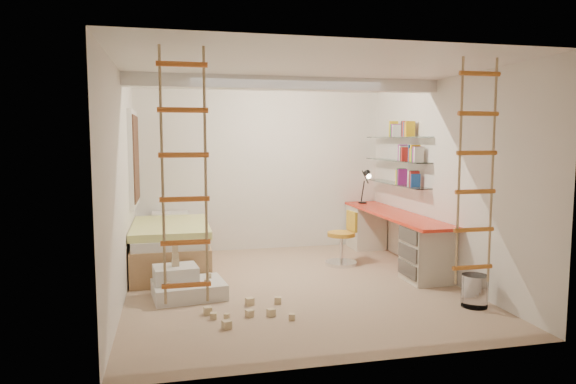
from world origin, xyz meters
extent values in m
plane|color=tan|center=(0.00, 0.00, 0.00)|extent=(4.50, 4.50, 0.00)
cube|color=white|center=(0.00, 0.30, 2.52)|extent=(4.00, 0.18, 0.16)
cube|color=white|center=(-1.97, 1.50, 1.55)|extent=(0.06, 1.15, 1.35)
cube|color=#4C2D1E|center=(-1.93, 1.50, 1.55)|extent=(0.02, 1.00, 1.20)
cylinder|color=white|center=(1.75, -1.20, 0.18)|extent=(0.28, 0.28, 0.35)
cube|color=red|center=(1.72, 0.83, 0.73)|extent=(0.55, 2.80, 0.04)
cube|color=beige|center=(1.72, 1.93, 0.35)|extent=(0.52, 0.55, 0.71)
cube|color=beige|center=(1.72, -0.17, 0.35)|extent=(0.52, 0.55, 0.71)
cube|color=#4C4742|center=(1.45, -0.17, 0.61)|extent=(0.02, 0.50, 0.18)
cube|color=#4C4742|center=(1.45, -0.17, 0.39)|extent=(0.02, 0.50, 0.18)
cube|color=#4C4742|center=(1.45, -0.17, 0.17)|extent=(0.02, 0.50, 0.18)
cube|color=white|center=(1.87, 1.13, 1.15)|extent=(0.25, 1.80, 0.01)
cube|color=white|center=(1.87, 1.13, 1.50)|extent=(0.25, 1.80, 0.01)
cube|color=white|center=(1.87, 1.13, 1.85)|extent=(0.25, 1.80, 0.01)
cube|color=#AD7F51|center=(-1.48, 1.23, 0.23)|extent=(1.00, 2.00, 0.45)
cube|color=white|center=(-1.48, 1.23, 0.51)|extent=(0.95, 1.95, 0.12)
cube|color=yellow|center=(-1.48, 1.08, 0.62)|extent=(1.02, 1.60, 0.10)
cube|color=white|center=(-1.48, 2.03, 0.63)|extent=(0.55, 0.35, 0.12)
cylinder|color=black|center=(1.67, 1.98, 0.76)|extent=(0.14, 0.14, 0.02)
cylinder|color=black|center=(1.67, 1.98, 0.95)|extent=(0.02, 0.15, 0.36)
cylinder|color=black|center=(1.67, 1.88, 1.20)|extent=(0.02, 0.27, 0.20)
cone|color=black|center=(1.67, 1.76, 1.25)|extent=(0.12, 0.14, 0.15)
cylinder|color=#FFEABF|center=(1.67, 1.72, 1.22)|extent=(0.08, 0.04, 0.08)
cylinder|color=gold|center=(0.93, 0.90, 0.45)|extent=(0.44, 0.44, 0.06)
cube|color=gold|center=(1.09, 0.91, 0.64)|extent=(0.06, 0.31, 0.29)
cylinder|color=silver|center=(0.93, 0.90, 0.25)|extent=(0.05, 0.05, 0.40)
cylinder|color=silver|center=(0.93, 0.90, 0.02)|extent=(0.50, 0.50, 0.05)
cube|color=silver|center=(-1.29, -0.15, 0.09)|extent=(0.88, 0.72, 0.18)
cube|color=silver|center=(-1.43, -0.08, 0.27)|extent=(0.54, 0.46, 0.18)
cube|color=#CCB284|center=(-1.43, -0.08, 0.40)|extent=(0.09, 0.09, 0.08)
cube|color=#CCB284|center=(-1.43, -0.08, 0.47)|extent=(0.08, 0.08, 0.07)
cube|color=#CCB284|center=(-1.43, -0.08, 0.57)|extent=(0.07, 0.07, 0.12)
cube|color=#CCB284|center=(-1.09, -0.30, 0.21)|extent=(0.06, 0.06, 0.06)
cube|color=#CCB284|center=(-1.05, -0.03, 0.21)|extent=(0.06, 0.06, 0.06)
cube|color=#CCB284|center=(-1.53, -0.33, 0.21)|extent=(0.06, 0.06, 0.06)
cube|color=#CCB284|center=(-0.93, -0.97, 0.04)|extent=(0.07, 0.07, 0.07)
cube|color=#CCB284|center=(-0.48, -0.99, 0.04)|extent=(0.07, 0.07, 0.07)
cube|color=#CCB284|center=(-0.64, -0.60, 0.04)|extent=(0.07, 0.07, 0.07)
cube|color=#CCB284|center=(-1.11, -0.80, 0.04)|extent=(0.07, 0.07, 0.07)
cube|color=#CCB284|center=(-0.33, -0.62, 0.04)|extent=(0.07, 0.07, 0.07)
cube|color=#CCB284|center=(-0.29, -1.15, 0.04)|extent=(0.07, 0.07, 0.07)
cube|color=#CCB284|center=(-0.70, -0.97, 0.04)|extent=(0.07, 0.07, 0.07)
cube|color=#CCB284|center=(-0.96, -1.25, 0.04)|extent=(0.07, 0.07, 0.07)
cube|color=#CCB284|center=(-1.07, -0.95, 0.04)|extent=(0.07, 0.07, 0.07)
cube|color=#194CA5|center=(1.87, 1.13, 1.27)|extent=(0.14, 0.52, 0.22)
cube|color=red|center=(1.87, 1.13, 1.62)|extent=(0.14, 0.70, 0.22)
cube|color=#262626|center=(1.87, 1.13, 1.97)|extent=(0.14, 0.64, 0.22)
camera|label=1|loc=(-1.46, -6.06, 1.84)|focal=32.00mm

